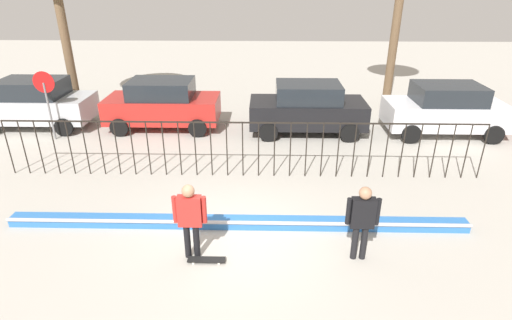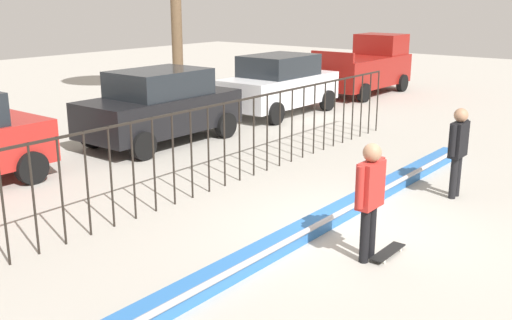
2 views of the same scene
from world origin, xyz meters
TOP-DOWN VIEW (x-y plane):
  - ground_plane at (0.00, 0.00)m, footprint 60.00×60.00m
  - bowl_coping_ledge at (0.00, 0.52)m, footprint 11.00×0.40m
  - perimeter_fence at (0.00, 3.27)m, footprint 14.04×0.04m
  - skateboarder at (-0.88, -0.65)m, footprint 0.71×0.26m
  - skateboard at (-0.56, -0.83)m, footprint 0.80×0.20m
  - camera_operator at (2.67, -0.61)m, footprint 0.70×0.26m
  - parked_car_black at (2.24, 7.02)m, footprint 4.30×2.12m
  - parked_car_white at (7.34, 6.97)m, footprint 4.30×2.12m
  - pickup_truck at (12.85, 6.80)m, footprint 4.70×2.12m

SIDE VIEW (x-z plane):
  - ground_plane at x=0.00m, z-range 0.00..0.00m
  - skateboard at x=-0.56m, z-range 0.02..0.10m
  - bowl_coping_ledge at x=0.00m, z-range -0.01..0.25m
  - parked_car_black at x=2.24m, z-range 0.02..1.92m
  - parked_car_white at x=7.34m, z-range 0.02..1.92m
  - camera_operator at x=2.67m, z-range 0.17..1.90m
  - pickup_truck at x=12.85m, z-range -0.08..2.16m
  - skateboarder at x=-0.88m, z-range 0.17..1.92m
  - perimeter_fence at x=0.00m, z-range 0.21..1.91m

